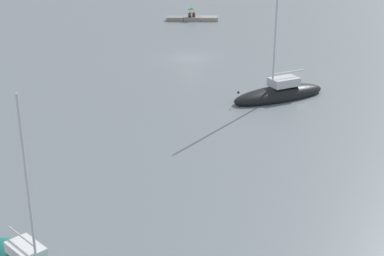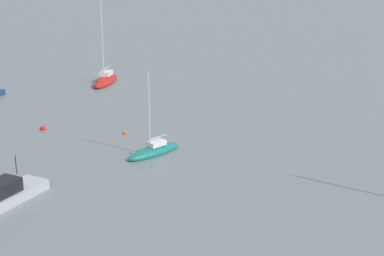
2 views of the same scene
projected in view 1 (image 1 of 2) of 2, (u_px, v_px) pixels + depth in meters
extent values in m
plane|color=slate|center=(190.00, 58.00, 58.15)|extent=(500.00, 500.00, 0.00)
cube|color=gray|center=(210.00, 19.00, 77.54)|extent=(2.30, 1.86, 0.53)
cube|color=gray|center=(192.00, 19.00, 77.57)|extent=(2.30, 1.86, 0.53)
cube|color=gray|center=(175.00, 19.00, 77.59)|extent=(2.30, 1.86, 0.53)
cube|color=#1E2333|center=(194.00, 16.00, 77.15)|extent=(0.37, 0.43, 0.16)
cube|color=maroon|center=(194.00, 15.00, 77.34)|extent=(0.41, 0.23, 0.52)
sphere|color=tan|center=(194.00, 12.00, 77.21)|extent=(0.22, 0.22, 0.22)
cube|color=#1E2333|center=(190.00, 17.00, 77.06)|extent=(0.37, 0.43, 0.16)
cube|color=brown|center=(190.00, 15.00, 77.26)|extent=(0.41, 0.23, 0.52)
sphere|color=tan|center=(190.00, 12.00, 77.13)|extent=(0.22, 0.22, 0.22)
cylinder|color=black|center=(192.00, 13.00, 77.26)|extent=(0.02, 0.02, 1.05)
cone|color=#19662D|center=(192.00, 9.00, 77.05)|extent=(1.15, 1.15, 0.20)
sphere|color=black|center=(192.00, 8.00, 77.01)|extent=(0.05, 0.05, 0.05)
cube|color=white|center=(26.00, 250.00, 23.59)|extent=(1.99, 1.99, 0.49)
cylinder|color=silver|center=(27.00, 183.00, 21.81)|extent=(0.11, 0.11, 7.34)
cylinder|color=silver|center=(21.00, 236.00, 23.58)|extent=(1.61, 1.59, 0.08)
ellipsoid|color=black|center=(279.00, 95.00, 45.57)|extent=(8.58, 6.10, 1.45)
cube|color=silver|center=(284.00, 82.00, 45.37)|extent=(2.77, 2.39, 0.66)
cylinder|color=silver|center=(276.00, 16.00, 42.96)|extent=(0.14, 0.14, 11.37)
cylinder|color=silver|center=(288.00, 72.00, 45.26)|extent=(2.66, 1.48, 0.11)
sphere|color=black|center=(238.00, 92.00, 43.63)|extent=(0.19, 0.19, 0.19)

